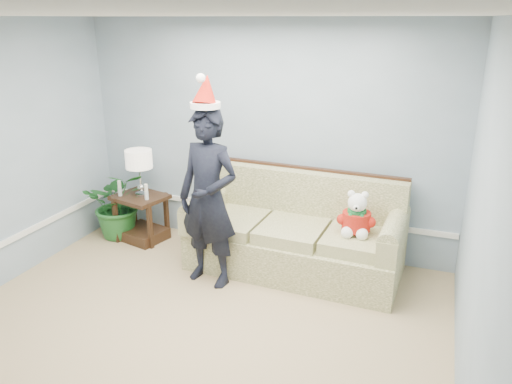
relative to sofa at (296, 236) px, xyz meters
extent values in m
cube|color=tan|center=(-0.54, -2.02, -0.39)|extent=(4.50, 5.00, 0.02)
cube|color=white|center=(-0.54, -2.02, 2.33)|extent=(4.50, 5.00, 0.02)
cube|color=#91A4B9|center=(-0.54, 0.49, 0.97)|extent=(4.50, 0.02, 2.70)
cube|color=#91A4B9|center=(1.72, -2.02, 0.97)|extent=(0.02, 5.00, 2.70)
cube|color=white|center=(-0.54, 0.46, 0.07)|extent=(4.48, 0.03, 0.06)
cube|color=#545C2B|center=(0.00, -0.07, -0.16)|extent=(2.34, 1.08, 0.44)
cube|color=#545C2B|center=(-0.71, -0.12, 0.12)|extent=(0.71, 0.82, 0.13)
cube|color=#545C2B|center=(0.00, -0.12, 0.12)|extent=(0.71, 0.82, 0.13)
cube|color=#545C2B|center=(0.71, -0.12, 0.12)|extent=(0.71, 0.82, 0.13)
cube|color=#545C2B|center=(0.00, 0.31, 0.36)|extent=(2.31, 0.31, 0.61)
cube|color=black|center=(0.00, 0.38, 0.67)|extent=(2.31, 0.16, 0.05)
cube|color=#545C2B|center=(-1.05, -0.07, 0.19)|extent=(0.24, 1.00, 0.26)
cube|color=#545C2B|center=(1.05, -0.07, 0.19)|extent=(0.24, 1.00, 0.26)
cube|color=#361D13|center=(-2.04, 0.05, 0.18)|extent=(0.72, 0.64, 0.05)
cube|color=#361D13|center=(-2.04, 0.05, -0.31)|extent=(0.64, 0.57, 0.14)
cube|color=#361D13|center=(-2.29, -0.15, -0.09)|extent=(0.06, 0.06, 0.59)
cube|color=#361D13|center=(-1.80, -0.15, -0.09)|extent=(0.06, 0.06, 0.59)
cube|color=#361D13|center=(-2.29, 0.25, -0.09)|extent=(0.06, 0.06, 0.59)
cube|color=#361D13|center=(-1.80, 0.25, -0.09)|extent=(0.06, 0.06, 0.59)
cylinder|color=silver|center=(-2.03, 0.06, 0.22)|extent=(0.15, 0.15, 0.03)
sphere|color=silver|center=(-2.03, 0.06, 0.31)|extent=(0.09, 0.09, 0.09)
cylinder|color=silver|center=(-2.03, 0.06, 0.45)|extent=(0.02, 0.02, 0.33)
cylinder|color=beige|center=(-2.03, 0.06, 0.68)|extent=(0.33, 0.33, 0.22)
cylinder|color=silver|center=(-2.26, -0.04, 0.26)|extent=(0.05, 0.05, 0.11)
cylinder|color=white|center=(-2.26, -0.04, 0.36)|extent=(0.04, 0.04, 0.09)
cylinder|color=silver|center=(-1.88, -0.04, 0.26)|extent=(0.05, 0.05, 0.11)
cylinder|color=white|center=(-1.88, -0.04, 0.36)|extent=(0.04, 0.04, 0.09)
imported|color=#1E5D25|center=(-2.35, 0.04, 0.07)|extent=(1.05, 1.01, 0.90)
imported|color=black|center=(-0.77, -0.61, 0.55)|extent=(0.75, 0.56, 1.87)
cylinder|color=white|center=(-0.77, -0.61, 1.51)|extent=(0.30, 0.30, 0.06)
cone|color=red|center=(-0.77, -0.58, 1.66)|extent=(0.24, 0.32, 0.34)
sphere|color=white|center=(-0.77, -0.69, 1.77)|extent=(0.09, 0.09, 0.09)
sphere|color=white|center=(0.67, -0.11, 0.32)|extent=(0.27, 0.27, 0.27)
cylinder|color=red|center=(0.67, -0.11, 0.32)|extent=(0.31, 0.31, 0.19)
cylinder|color=#15662F|center=(0.67, -0.11, 0.43)|extent=(0.21, 0.21, 0.03)
sphere|color=white|center=(0.60, -0.24, 0.24)|extent=(0.13, 0.13, 0.13)
sphere|color=white|center=(0.75, -0.24, 0.24)|extent=(0.13, 0.13, 0.13)
sphere|color=white|center=(0.67, -0.13, 0.53)|extent=(0.19, 0.19, 0.19)
sphere|color=black|center=(0.67, -0.24, 0.51)|extent=(0.03, 0.03, 0.03)
sphere|color=white|center=(0.60, -0.11, 0.61)|extent=(0.08, 0.08, 0.08)
sphere|color=white|center=(0.74, -0.11, 0.61)|extent=(0.08, 0.08, 0.08)
camera|label=1|loc=(1.37, -4.92, 2.30)|focal=35.00mm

